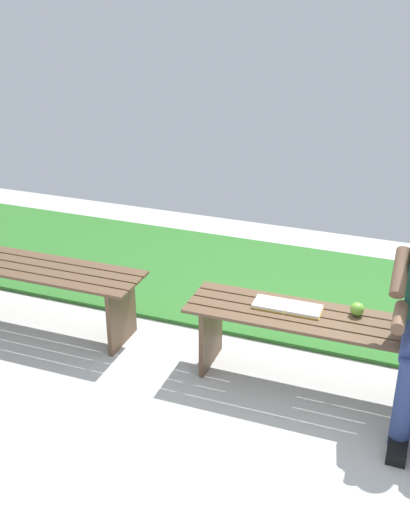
{
  "coord_description": "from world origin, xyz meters",
  "views": [
    {
      "loc": [
        -0.37,
        3.12,
        2.27
      ],
      "look_at": [
        0.76,
        0.15,
        0.82
      ],
      "focal_mm": 42.76,
      "sensor_mm": 36.0,
      "label": 1
    }
  ],
  "objects_px": {
    "bench_near": "(335,337)",
    "apple": "(357,309)",
    "book_open": "(287,307)",
    "bench_far": "(25,279)"
  },
  "relations": [
    {
      "from": "bench_far",
      "to": "book_open",
      "type": "height_order",
      "value": "book_open"
    },
    {
      "from": "apple",
      "to": "book_open",
      "type": "bearing_deg",
      "value": 9.2
    },
    {
      "from": "bench_near",
      "to": "bench_far",
      "type": "height_order",
      "value": "same"
    },
    {
      "from": "bench_near",
      "to": "apple",
      "type": "height_order",
      "value": "apple"
    },
    {
      "from": "bench_far",
      "to": "apple",
      "type": "height_order",
      "value": "apple"
    },
    {
      "from": "bench_far",
      "to": "apple",
      "type": "distance_m",
      "value": 2.27
    },
    {
      "from": "apple",
      "to": "bench_far",
      "type": "bearing_deg",
      "value": 2.52
    },
    {
      "from": "apple",
      "to": "bench_near",
      "type": "bearing_deg",
      "value": 44.92
    },
    {
      "from": "bench_near",
      "to": "apple",
      "type": "relative_size",
      "value": 21.95
    },
    {
      "from": "book_open",
      "to": "bench_far",
      "type": "bearing_deg",
      "value": 0.65
    }
  ]
}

